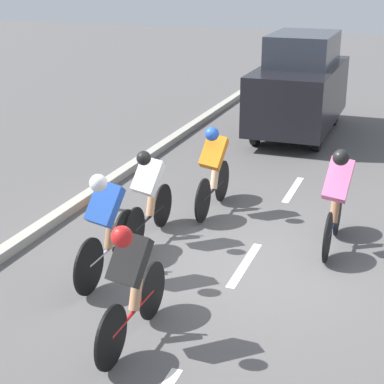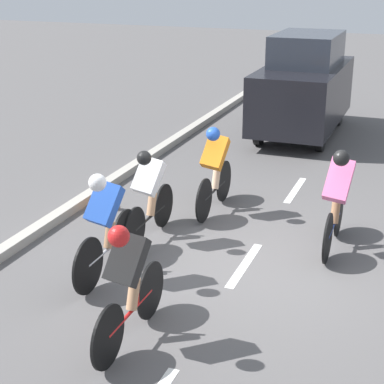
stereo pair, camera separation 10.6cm
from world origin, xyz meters
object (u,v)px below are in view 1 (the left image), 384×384
Objects in this scene: support_car at (300,86)px; traffic_cone at (102,196)px; cyclist_pink at (336,196)px; cyclist_white at (148,193)px; cyclist_blue at (106,223)px; cyclist_orange at (213,167)px; cyclist_black at (131,280)px.

support_car reaches higher than traffic_cone.
traffic_cone is (3.78, -0.26, -0.57)m from cyclist_pink.
cyclist_blue reaches higher than cyclist_white.
cyclist_orange reaches higher than cyclist_black.
cyclist_orange is at bearing -20.67° from cyclist_pink.
cyclist_black is (1.64, 3.14, -0.04)m from cyclist_pink.
cyclist_orange is at bearing 86.88° from support_car.
cyclist_black is 0.99× the size of cyclist_blue.
cyclist_orange is at bearing -163.77° from traffic_cone.
support_car is at bearing -93.12° from cyclist_orange.
cyclist_pink reaches higher than traffic_cone.
cyclist_orange is at bearing -101.61° from cyclist_blue.
cyclist_orange is 1.48m from cyclist_white.
support_car reaches higher than cyclist_pink.
cyclist_orange is 1.89m from traffic_cone.
traffic_cone is (1.22, -0.88, -0.51)m from cyclist_white.
cyclist_white is at bearing 13.66° from cyclist_pink.
cyclist_blue is (0.54, 2.65, 0.00)m from cyclist_orange.
cyclist_orange is 5.45m from support_car.
support_car is at bearing -95.94° from cyclist_blue.
cyclist_pink is at bearing -117.62° from cyclist_black.
traffic_cone is (2.04, 5.94, -0.91)m from support_car.
cyclist_pink is 6.45m from support_car.
cyclist_blue is (2.58, 1.88, -0.03)m from cyclist_pink.
cyclist_blue is at bearing -53.40° from cyclist_black.
cyclist_pink is 0.98× the size of cyclist_black.
cyclist_blue reaches higher than cyclist_orange.
traffic_cone is (2.14, -3.41, -0.53)m from cyclist_black.
cyclist_black reaches higher than traffic_cone.
support_car is 6.34m from traffic_cone.
cyclist_white is at bearing 83.21° from support_car.
cyclist_blue is at bearing 119.21° from traffic_cone.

